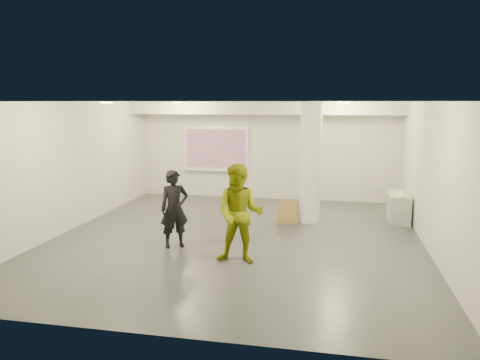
% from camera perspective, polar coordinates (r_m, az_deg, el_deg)
% --- Properties ---
extents(floor, '(8.00, 9.00, 0.01)m').
position_cam_1_polar(floor, '(10.47, -0.44, -7.12)').
color(floor, '#393C41').
rests_on(floor, ground).
extents(ceiling, '(8.00, 9.00, 0.01)m').
position_cam_1_polar(ceiling, '(10.04, -0.46, 9.53)').
color(ceiling, silver).
rests_on(ceiling, floor).
extents(wall_back, '(8.00, 0.01, 3.00)m').
position_cam_1_polar(wall_back, '(14.54, 3.23, 3.58)').
color(wall_back, silver).
rests_on(wall_back, floor).
extents(wall_front, '(8.00, 0.01, 3.00)m').
position_cam_1_polar(wall_front, '(5.90, -9.56, -5.28)').
color(wall_front, silver).
rests_on(wall_front, floor).
extents(wall_left, '(0.01, 9.00, 3.00)m').
position_cam_1_polar(wall_left, '(11.64, -20.10, 1.54)').
color(wall_left, silver).
rests_on(wall_left, floor).
extents(wall_right, '(0.01, 9.00, 3.00)m').
position_cam_1_polar(wall_right, '(10.12, 22.31, 0.29)').
color(wall_right, silver).
rests_on(wall_right, floor).
extents(soffit_band, '(8.00, 1.10, 0.36)m').
position_cam_1_polar(soffit_band, '(13.93, 2.95, 8.76)').
color(soffit_band, silver).
rests_on(soffit_band, ceiling).
extents(downlight_nw, '(0.22, 0.22, 0.02)m').
position_cam_1_polar(downlight_nw, '(13.04, -7.76, 9.34)').
color(downlight_nw, '#F4CA8A').
rests_on(downlight_nw, ceiling).
extents(downlight_ne, '(0.22, 0.22, 0.02)m').
position_cam_1_polar(downlight_ne, '(12.32, 12.22, 9.22)').
color(downlight_ne, '#F4CA8A').
rests_on(downlight_ne, ceiling).
extents(downlight_sw, '(0.22, 0.22, 0.02)m').
position_cam_1_polar(downlight_sw, '(9.35, -15.92, 9.06)').
color(downlight_sw, '#F4CA8A').
rests_on(downlight_sw, ceiling).
extents(downlight_se, '(0.22, 0.22, 0.02)m').
position_cam_1_polar(downlight_se, '(8.32, 12.50, 9.19)').
color(downlight_se, '#F4CA8A').
rests_on(downlight_se, ceiling).
extents(column, '(0.52, 0.52, 3.00)m').
position_cam_1_polar(column, '(11.73, 8.58, 2.07)').
color(column, white).
rests_on(column, floor).
extents(projection_screen, '(2.10, 0.13, 1.42)m').
position_cam_1_polar(projection_screen, '(14.81, -2.95, 3.79)').
color(projection_screen, white).
rests_on(projection_screen, wall_back).
extents(credenza, '(0.56, 1.24, 0.71)m').
position_cam_1_polar(credenza, '(12.57, 18.76, -3.14)').
color(credenza, '#9B9EA1').
rests_on(credenza, floor).
extents(papers_stack, '(0.30, 0.35, 0.02)m').
position_cam_1_polar(papers_stack, '(12.24, 18.99, -1.73)').
color(papers_stack, silver).
rests_on(papers_stack, credenza).
extents(postit_pad, '(0.29, 0.35, 0.03)m').
position_cam_1_polar(postit_pad, '(12.48, 18.77, -1.50)').
color(postit_pad, yellow).
rests_on(postit_pad, credenza).
extents(cardboard_back, '(0.49, 0.25, 0.53)m').
position_cam_1_polar(cardboard_back, '(11.64, 5.75, -4.11)').
color(cardboard_back, olive).
rests_on(cardboard_back, floor).
extents(cardboard_front, '(0.52, 0.24, 0.55)m').
position_cam_1_polar(cardboard_front, '(11.93, 5.88, -3.74)').
color(cardboard_front, olive).
rests_on(cardboard_front, floor).
extents(woman, '(0.71, 0.65, 1.62)m').
position_cam_1_polar(woman, '(9.77, -8.00, -3.51)').
color(woman, black).
rests_on(woman, floor).
extents(man, '(0.92, 0.72, 1.87)m').
position_cam_1_polar(man, '(8.71, -0.03, -4.17)').
color(man, '#8C9610').
rests_on(man, floor).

